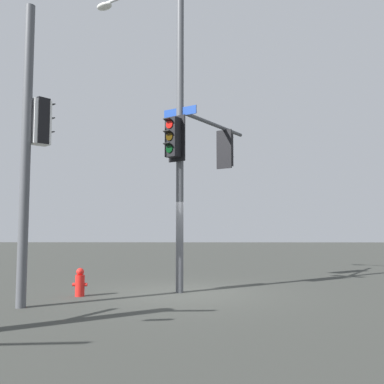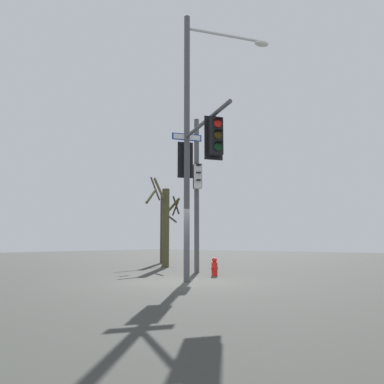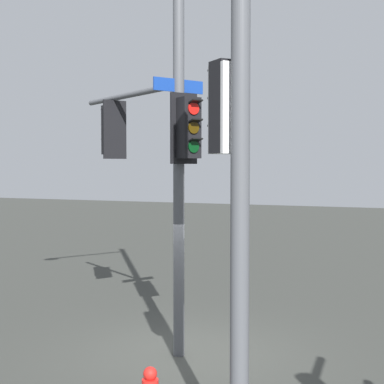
{
  "view_description": "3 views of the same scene",
  "coord_description": "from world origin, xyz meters",
  "views": [
    {
      "loc": [
        0.41,
        -11.82,
        1.79
      ],
      "look_at": [
        0.25,
        -0.29,
        2.75
      ],
      "focal_mm": 40.02,
      "sensor_mm": 36.0,
      "label": 1
    },
    {
      "loc": [
        10.45,
        8.82,
        1.38
      ],
      "look_at": [
        0.31,
        0.69,
        3.01
      ],
      "focal_mm": 36.81,
      "sensor_mm": 36.0,
      "label": 2
    },
    {
      "loc": [
        -9.79,
        -4.08,
        3.6
      ],
      "look_at": [
        0.44,
        0.07,
        3.08
      ],
      "focal_mm": 52.93,
      "sensor_mm": 36.0,
      "label": 3
    }
  ],
  "objects": [
    {
      "name": "ground_plane",
      "position": [
        0.0,
        0.0,
        0.0
      ],
      "size": [
        80.0,
        80.0,
        0.0
      ],
      "primitive_type": "plane",
      "color": "#363834"
    },
    {
      "name": "main_signal_pole_assembly",
      "position": [
        0.02,
        0.69,
        5.04
      ],
      "size": [
        5.04,
        3.81,
        9.66
      ],
      "rotation": [
        0.0,
        0.0,
        1.0
      ],
      "color": "#4C4F54",
      "rests_on": "ground"
    },
    {
      "name": "secondary_pole_assembly",
      "position": [
        -3.45,
        -2.05,
        3.85
      ],
      "size": [
        0.64,
        0.66,
        7.03
      ],
      "rotation": [
        0.0,
        0.0,
        0.78
      ],
      "color": "#4C4F54",
      "rests_on": "ground"
    },
    {
      "name": "fire_hydrant",
      "position": [
        -2.68,
        -0.55,
        0.34
      ],
      "size": [
        0.38,
        0.24,
        0.73
      ],
      "color": "red",
      "rests_on": "ground"
    },
    {
      "name": "bare_tree_behind_pole",
      "position": [
        -8.37,
        -8.64,
        2.5
      ],
      "size": [
        2.07,
        2.07,
        5.63
      ],
      "color": "#433731",
      "rests_on": "ground"
    },
    {
      "name": "bare_tree_across_street",
      "position": [
        -5.32,
        -5.72,
        2.32
      ],
      "size": [
        1.81,
        1.8,
        4.87
      ],
      "color": "#4B472B",
      "rests_on": "ground"
    }
  ]
}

